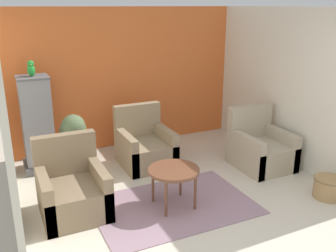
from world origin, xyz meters
TOP-DOWN VIEW (x-y plane):
  - ground_plane at (0.00, 0.00)m, footprint 20.00×20.00m
  - wall_back_accent at (0.00, 3.57)m, footprint 4.27×0.06m
  - wall_left at (-2.11, 1.77)m, footprint 0.06×3.54m
  - wall_right at (2.11, 1.77)m, footprint 0.06×3.54m
  - area_rug at (-0.24, 1.10)m, footprint 2.03×1.37m
  - coffee_table at (-0.24, 1.10)m, footprint 0.65×0.65m
  - armchair_left at (-1.43, 1.51)m, footprint 0.79×0.87m
  - armchair_right at (1.57, 1.65)m, footprint 0.79×0.87m
  - armchair_middle at (-0.06, 2.52)m, footprint 0.79×0.87m
  - birdcage at (-1.62, 3.05)m, footprint 0.52×0.52m
  - parrot at (-1.62, 3.05)m, footprint 0.11×0.20m
  - potted_plant at (-1.10, 2.97)m, footprint 0.42×0.38m
  - wicker_basket at (1.75, 0.42)m, footprint 0.41×0.41m

SIDE VIEW (x-z plane):
  - ground_plane at x=0.00m, z-range 0.00..0.00m
  - area_rug at x=-0.24m, z-range 0.00..0.01m
  - wicker_basket at x=1.75m, z-range 0.01..0.29m
  - armchair_left at x=-1.43m, z-range -0.18..0.75m
  - armchair_right at x=1.57m, z-range -0.18..0.75m
  - armchair_middle at x=-0.06m, z-range -0.18..0.75m
  - coffee_table at x=-0.24m, z-range 0.21..0.73m
  - potted_plant at x=-1.10m, z-range 0.13..0.98m
  - birdcage at x=-1.62m, z-range -0.02..1.46m
  - wall_back_accent at x=0.00m, z-range 0.00..2.46m
  - wall_left at x=-2.11m, z-range 0.00..2.46m
  - wall_right at x=2.11m, z-range 0.00..2.46m
  - parrot at x=-1.62m, z-range 1.47..1.71m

